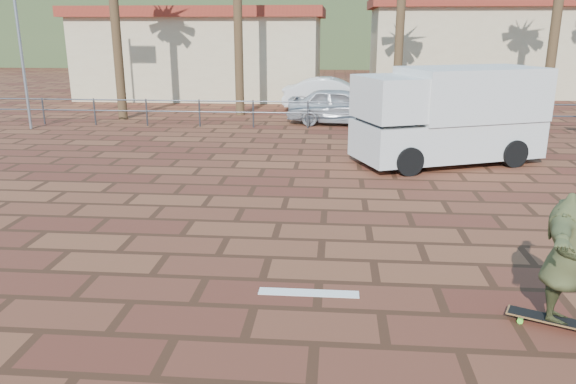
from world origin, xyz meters
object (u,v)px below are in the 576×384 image
at_px(car_silver, 341,106).
at_px(car_white, 333,94).
at_px(campervan, 450,114).
at_px(longboard, 556,321).
at_px(skateboarder, 566,258).

bearing_deg(car_silver, car_white, 12.81).
height_order(campervan, car_silver, campervan).
bearing_deg(longboard, car_silver, 124.21).
relative_size(longboard, campervan, 0.22).
bearing_deg(skateboarder, car_white, 30.48).
xyz_separation_m(skateboarder, car_silver, (-2.58, 14.87, -0.24)).
relative_size(skateboarder, campervan, 0.38).
bearing_deg(skateboarder, car_silver, 31.27).
distance_m(longboard, car_silver, 15.11).
xyz_separation_m(skateboarder, car_white, (-2.92, 18.37, -0.21)).
bearing_deg(car_silver, longboard, -163.01).
bearing_deg(longboard, skateboarder, 0.00).
bearing_deg(longboard, car_white, 123.42).
xyz_separation_m(car_silver, car_white, (-0.35, 3.50, 0.03)).
bearing_deg(campervan, skateboarder, -113.41).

